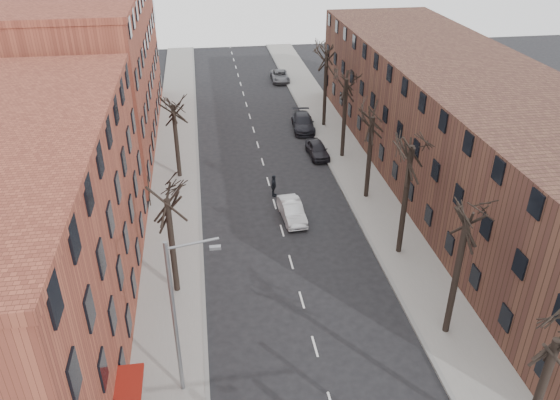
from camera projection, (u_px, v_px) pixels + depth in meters
name	position (u px, v px, depth m)	size (l,w,h in m)	color
sidewalk_left	(176.00, 172.00, 48.94)	(4.00, 90.00, 0.15)	gray
sidewalk_right	(349.00, 160.00, 51.00)	(4.00, 90.00, 0.15)	gray
building_left_far	(86.00, 71.00, 52.25)	(12.00, 28.00, 14.00)	brown
building_right	(461.00, 126.00, 45.31)	(12.00, 50.00, 10.00)	#523326
tree_right_b	(445.00, 332.00, 31.19)	(5.20, 5.20, 10.80)	black
tree_right_c	(398.00, 253.00, 38.08)	(5.20, 5.20, 11.60)	black
tree_right_d	(366.00, 197.00, 44.96)	(5.20, 5.20, 10.00)	black
tree_right_e	(342.00, 157.00, 51.85)	(5.20, 5.20, 10.80)	black
tree_right_f	(324.00, 126.00, 58.74)	(5.20, 5.20, 11.60)	black
tree_left_a	(178.00, 291.00, 34.39)	(5.20, 5.20, 9.50)	black
tree_left_b	(180.00, 177.00, 48.17)	(5.20, 5.20, 9.50)	black
streetlight	(178.00, 314.00, 25.11)	(2.45, 0.22, 9.03)	slate
silver_sedan	(292.00, 211.00, 41.68)	(1.50, 4.31, 1.42)	silver
parked_car_near	(317.00, 149.00, 51.63)	(1.69, 4.20, 1.43)	black
parked_car_mid	(303.00, 122.00, 57.47)	(2.17, 5.34, 1.55)	black
parked_car_far	(280.00, 76.00, 72.32)	(2.23, 4.84, 1.34)	slate
pedestrian_crossing	(274.00, 186.00, 44.71)	(1.11, 0.46, 1.90)	black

